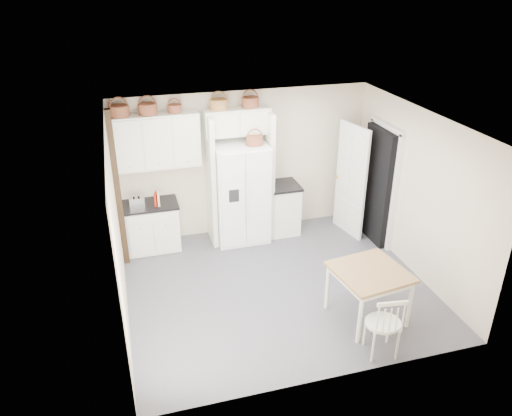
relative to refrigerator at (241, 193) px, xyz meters
name	(u,v)px	position (x,y,z in m)	size (l,w,h in m)	color
floor	(277,286)	(0.15, -1.65, -0.89)	(4.50, 4.50, 0.00)	#484752
ceiling	(280,123)	(0.15, -1.65, 1.71)	(4.50, 4.50, 0.00)	white
wall_back	(244,163)	(0.15, 0.35, 0.41)	(4.50, 4.50, 0.00)	beige
wall_left	(117,231)	(-2.10, -1.65, 0.41)	(4.00, 4.00, 0.00)	beige
wall_right	(417,193)	(2.40, -1.65, 0.41)	(4.00, 4.00, 0.00)	beige
refrigerator	(241,193)	(0.00, 0.00, 0.00)	(0.92, 0.74, 1.78)	white
base_cab_left	(152,227)	(-1.56, 0.05, -0.48)	(0.88, 0.56, 0.82)	white
base_cab_right	(283,209)	(0.81, 0.05, -0.44)	(0.51, 0.61, 0.90)	white
dining_table	(368,294)	(1.12, -2.70, -0.51)	(0.92, 0.92, 0.77)	olive
windsor_chair	(383,323)	(0.97, -3.40, -0.43)	(0.45, 0.41, 0.92)	white
counter_left	(150,205)	(-1.56, 0.05, -0.05)	(0.92, 0.60, 0.04)	black
counter_right	(283,185)	(0.81, 0.05, 0.03)	(0.55, 0.65, 0.04)	black
toaster	(137,202)	(-1.78, -0.01, 0.05)	(0.24, 0.14, 0.17)	silver
cookbook_red	(156,199)	(-1.46, -0.03, 0.08)	(0.03, 0.15, 0.23)	#A41B0C
cookbook_cream	(158,198)	(-1.42, -0.03, 0.08)	(0.03, 0.16, 0.23)	beige
basket_upper_a	(119,111)	(-1.88, 0.18, 1.55)	(0.30, 0.30, 0.17)	maroon
basket_upper_b	(148,109)	(-1.44, 0.18, 1.55)	(0.29, 0.29, 0.17)	maroon
basket_upper_c	(175,108)	(-1.02, 0.18, 1.53)	(0.23, 0.23, 0.13)	maroon
basket_bridge_a	(219,104)	(-0.30, 0.18, 1.54)	(0.30, 0.30, 0.17)	olive
basket_bridge_b	(250,102)	(0.23, 0.18, 1.54)	(0.29, 0.29, 0.17)	maroon
basket_fridge_b	(255,141)	(0.23, -0.10, 0.97)	(0.28, 0.28, 0.15)	maroon
upper_cabinet	(157,141)	(-1.35, 0.18, 1.01)	(1.40, 0.34, 0.90)	white
bridge_cabinet	(237,121)	(0.00, 0.18, 1.24)	(1.12, 0.34, 0.45)	white
fridge_panel_left	(211,181)	(-0.51, 0.05, 0.26)	(0.08, 0.60, 2.30)	white
fridge_panel_right	(268,175)	(0.51, 0.05, 0.26)	(0.08, 0.60, 2.30)	white
trim_post	(118,191)	(-2.05, -0.30, 0.41)	(0.09, 0.09, 2.60)	black
doorway_void	(378,186)	(2.31, -0.65, 0.14)	(0.18, 0.85, 2.05)	black
door_slab	(351,181)	(1.95, -0.31, 0.14)	(0.80, 0.04, 2.05)	white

